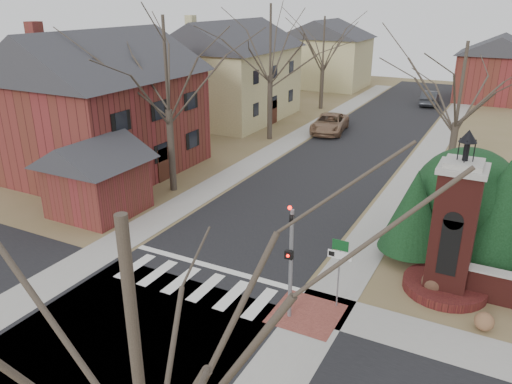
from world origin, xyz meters
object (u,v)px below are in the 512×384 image
Objects in this scene: traffic_signal_pole at (291,253)px; pickup_truck at (330,123)px; brick_gate_monument at (452,241)px; distant_car at (430,98)px; sign_post at (339,260)px.

traffic_signal_pole is 0.82× the size of pickup_truck.
traffic_signal_pole is 0.69× the size of brick_gate_monument.
pickup_truck is (-7.70, 25.63, -1.82)m from traffic_signal_pole.
traffic_signal_pole is 6.47m from brick_gate_monument.
brick_gate_monument is 37.65m from distant_car.
pickup_truck is at bearing 66.43° from distant_car.
traffic_signal_pole is at bearing -132.43° from sign_post.
brick_gate_monument reaches higher than sign_post.
brick_gate_monument is (3.41, 3.01, 0.22)m from sign_post.
brick_gate_monument is 1.40× the size of distant_car.
sign_post is at bearing 90.66° from distant_car.
sign_post is 0.42× the size of brick_gate_monument.
sign_post is at bearing -77.71° from pickup_truck.
sign_post is 0.50× the size of pickup_truck.
sign_post is 40.16m from distant_car.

